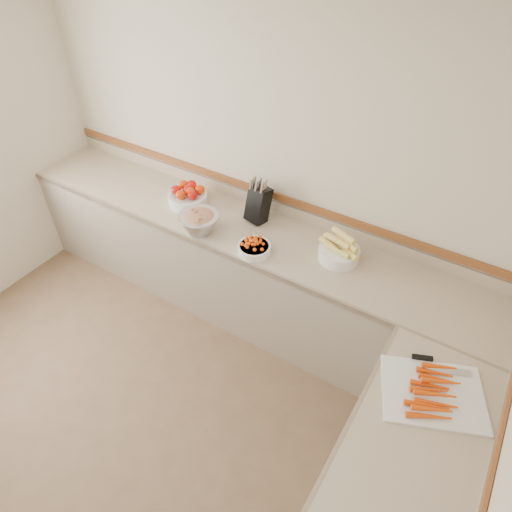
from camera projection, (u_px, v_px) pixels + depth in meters
The scene contains 9 objects.
ground_plane at pixel (104, 464), 3.03m from camera, with size 4.00×4.00×0.00m, color brown.
back_wall at pixel (262, 163), 3.46m from camera, with size 4.00×4.00×0.00m, color beige.
counter_back at pixel (241, 269), 3.81m from camera, with size 4.00×0.65×1.08m.
knife_block at pixel (258, 203), 3.49m from camera, with size 0.19×0.21×0.37m.
tomato_bowl at pixel (188, 195), 3.71m from camera, with size 0.32×0.32×0.16m.
cherry_tomato_bowl at pixel (254, 247), 3.25m from camera, with size 0.24×0.24×0.13m.
corn_bowl at pixel (339, 251), 3.19m from camera, with size 0.32×0.29×0.22m.
rhubarb_bowl at pixel (199, 221), 3.41m from camera, with size 0.31×0.31×0.18m.
cutting_board at pixel (433, 392), 2.40m from camera, with size 0.64×0.58×0.07m.
Camera 1 is at (1.59, -0.63, 3.04)m, focal length 32.00 mm.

